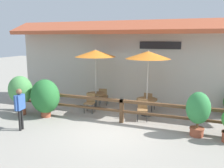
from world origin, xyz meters
TOP-DOWN VIEW (x-y plane):
  - ground_plane at (0.00, 0.00)m, footprint 60.00×60.00m
  - building_facade at (0.00, 4.10)m, footprint 14.28×1.49m
  - patio_railing at (0.00, 1.05)m, footprint 10.40×0.14m
  - patio_umbrella_near at (-1.82, 2.56)m, footprint 1.91×1.91m
  - dining_table_near at (-1.82, 2.56)m, footprint 0.91×0.91m
  - chair_near_streetside at (-1.81, 1.88)m, footprint 0.46×0.46m
  - chair_near_wallside at (-1.73, 3.24)m, footprint 0.51×0.51m
  - patio_umbrella_middle at (0.71, 2.38)m, footprint 1.91×1.91m
  - dining_table_middle at (0.71, 2.38)m, footprint 0.91×0.91m
  - chair_middle_streetside at (0.70, 1.67)m, footprint 0.51×0.51m
  - chair_middle_wallside at (0.64, 3.09)m, footprint 0.47×0.47m
  - potted_plant_broad_leaf at (-4.47, 0.47)m, footprint 1.08×0.97m
  - potted_plant_small_flowering at (2.88, 0.69)m, footprint 0.82×0.73m
  - potted_plant_tall_tropical at (-3.29, 0.60)m, footprint 1.25×1.13m
  - pedestrian at (-3.19, -1.05)m, footprint 0.25×0.55m

SIDE VIEW (x-z plane):
  - ground_plane at x=0.00m, z-range 0.00..0.00m
  - chair_near_streetside at x=-1.81m, z-range 0.05..0.92m
  - chair_near_wallside at x=-1.73m, z-range 0.05..0.92m
  - chair_middle_streetside at x=0.70m, z-range 0.05..0.92m
  - chair_middle_wallside at x=0.64m, z-range 0.05..0.92m
  - dining_table_near at x=-1.82m, z-range 0.22..0.96m
  - dining_table_middle at x=0.71m, z-range 0.22..0.96m
  - patio_railing at x=0.00m, z-range 0.22..1.17m
  - potted_plant_tall_tropical at x=-3.29m, z-range 0.07..1.70m
  - potted_plant_small_flowering at x=2.88m, z-range 0.14..1.70m
  - pedestrian at x=-3.19m, z-range 0.22..1.78m
  - potted_plant_broad_leaf at x=-4.47m, z-range 0.22..1.95m
  - building_facade at x=0.00m, z-range 0.05..4.28m
  - patio_umbrella_near at x=-1.82m, z-range 1.21..4.05m
  - patio_umbrella_middle at x=0.71m, z-range 1.21..4.05m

